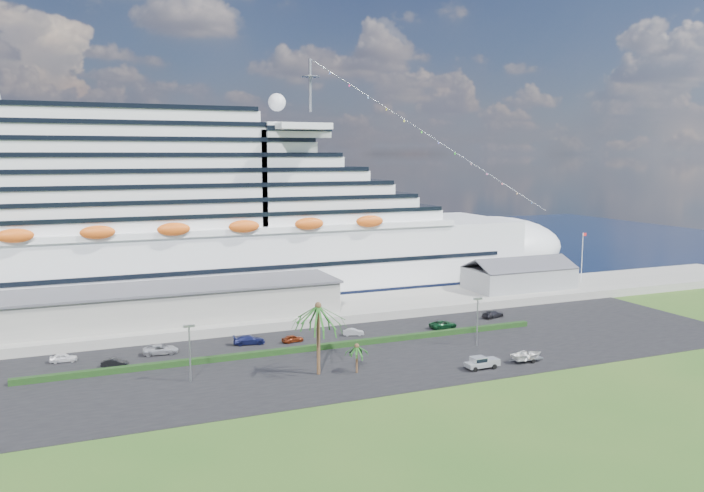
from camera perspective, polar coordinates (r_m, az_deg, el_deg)
name	(u,v)px	position (r m, az deg, el deg)	size (l,w,h in m)	color
ground	(391,375)	(103.36, 3.29, -10.62)	(420.00, 420.00, 0.00)	#2A541C
asphalt_lot	(362,354)	(112.88, 0.82, -8.99)	(140.00, 38.00, 0.12)	black
wharf	(304,312)	(138.85, -3.98, -5.47)	(240.00, 20.00, 1.80)	gray
water	(214,256)	(224.74, -11.36, -0.78)	(420.00, 160.00, 0.02)	black
cruise_ship	(175,227)	(154.50, -14.51, 1.58)	(191.00, 38.00, 54.00)	silver
terminal_building	(177,302)	(132.31, -14.33, -4.53)	(61.00, 15.00, 6.30)	gray
port_shed	(519,277)	(162.06, 13.72, -2.51)	(24.00, 12.31, 7.37)	gray
flagpole	(582,256)	(172.68, 18.59, -0.78)	(1.08, 0.16, 12.00)	silver
hedge	(305,349)	(114.45, -3.91, -8.50)	(88.00, 1.10, 0.90)	black
lamp_post_left	(190,346)	(101.04, -13.35, -8.08)	(1.60, 0.35, 8.27)	gray
lamp_post_right	(477,315)	(118.18, 10.39, -5.70)	(1.60, 0.35, 8.27)	gray
palm_tall	(318,314)	(100.66, -2.83, -5.67)	(8.82, 8.82, 11.13)	#47301E
palm_short	(357,349)	(102.66, 0.40, -8.59)	(3.53, 3.53, 4.56)	#47301E
parked_car_0	(63,358)	(117.49, -22.86, -8.55)	(1.64, 4.07, 1.39)	white
parked_car_1	(115,363)	(112.08, -19.12, -9.16)	(1.38, 3.96, 1.30)	black
parked_car_2	(161,349)	(116.76, -15.61, -8.28)	(2.57, 5.57, 1.55)	#A4A5AD
parked_car_3	(249,340)	(119.44, -8.56, -7.71)	(2.20, 5.42, 1.57)	#151A49
parked_car_4	(293,339)	(119.85, -4.95, -7.67)	(1.54, 3.82, 1.30)	#5E1F0C
parked_car_5	(353,332)	(123.70, 0.12, -7.17)	(1.30, 3.72, 1.23)	#A5A7AC
parked_car_6	(443,324)	(129.81, 7.59, -6.47)	(2.43, 5.27, 1.47)	#0E381B
parked_car_7	(493,314)	(139.62, 11.63, -5.56)	(2.02, 4.98, 1.44)	black
pickup_truck	(482,362)	(106.95, 10.72, -9.46)	(5.42, 2.17, 1.89)	black
boat_trailer	(527,355)	(111.75, 14.37, -8.75)	(6.07, 3.87, 1.75)	gray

